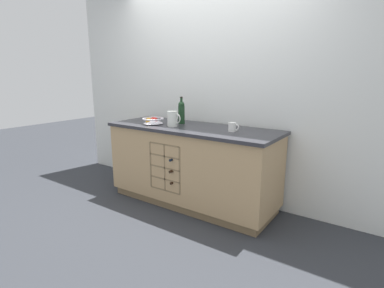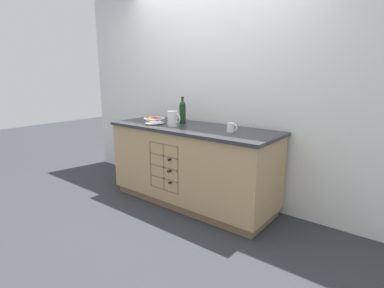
# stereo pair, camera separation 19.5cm
# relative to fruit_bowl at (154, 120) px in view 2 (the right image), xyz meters

# --- Properties ---
(ground_plane) EXTENTS (14.00, 14.00, 0.00)m
(ground_plane) POSITION_rel_fruit_bowl_xyz_m (0.47, 0.12, -0.94)
(ground_plane) COLOR #2D3035
(back_wall) EXTENTS (4.40, 0.06, 2.55)m
(back_wall) POSITION_rel_fruit_bowl_xyz_m (0.47, 0.52, 0.33)
(back_wall) COLOR silver
(back_wall) RESTS_ON ground_plane
(kitchen_island) EXTENTS (1.96, 0.73, 0.90)m
(kitchen_island) POSITION_rel_fruit_bowl_xyz_m (0.47, 0.12, -0.49)
(kitchen_island) COLOR olive
(kitchen_island) RESTS_ON ground_plane
(fruit_bowl) EXTENTS (0.25, 0.25, 0.08)m
(fruit_bowl) POSITION_rel_fruit_bowl_xyz_m (0.00, 0.00, 0.00)
(fruit_bowl) COLOR silver
(fruit_bowl) RESTS_ON kitchen_island
(white_pitcher) EXTENTS (0.17, 0.11, 0.17)m
(white_pitcher) POSITION_rel_fruit_bowl_xyz_m (0.28, 0.01, 0.04)
(white_pitcher) COLOR silver
(white_pitcher) RESTS_ON kitchen_island
(ceramic_mug) EXTENTS (0.11, 0.08, 0.09)m
(ceramic_mug) POSITION_rel_fruit_bowl_xyz_m (0.97, 0.12, 0.00)
(ceramic_mug) COLOR white
(ceramic_mug) RESTS_ON kitchen_island
(standing_wine_bottle) EXTENTS (0.08, 0.08, 0.31)m
(standing_wine_bottle) POSITION_rel_fruit_bowl_xyz_m (0.25, 0.22, 0.09)
(standing_wine_bottle) COLOR #19381E
(standing_wine_bottle) RESTS_ON kitchen_island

